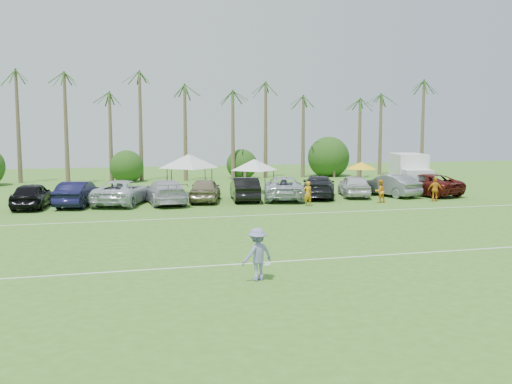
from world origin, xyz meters
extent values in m
plane|color=#3D7021|center=(0.00, 0.00, 0.00)|extent=(120.00, 120.00, 0.00)
cube|color=white|center=(0.00, 2.00, 0.01)|extent=(80.00, 0.10, 0.01)
cube|color=white|center=(0.00, 14.00, 0.01)|extent=(80.00, 0.10, 0.01)
cone|color=brown|center=(-17.00, 38.00, 4.50)|extent=(0.44, 0.44, 9.00)
cone|color=brown|center=(-12.00, 38.00, 5.00)|extent=(0.44, 0.44, 10.00)
cone|color=brown|center=(-8.00, 38.00, 5.50)|extent=(0.44, 0.44, 11.00)
cone|color=brown|center=(-4.00, 38.00, 4.00)|extent=(0.44, 0.44, 8.00)
cone|color=brown|center=(0.00, 38.00, 4.50)|extent=(0.44, 0.44, 9.00)
cone|color=brown|center=(4.00, 38.00, 5.00)|extent=(0.44, 0.44, 10.00)
cone|color=brown|center=(8.00, 38.00, 5.50)|extent=(0.44, 0.44, 11.00)
cone|color=brown|center=(13.00, 38.00, 4.00)|extent=(0.44, 0.44, 8.00)
cone|color=brown|center=(18.00, 38.00, 4.50)|extent=(0.44, 0.44, 9.00)
cone|color=brown|center=(23.00, 38.00, 5.00)|extent=(0.44, 0.44, 10.00)
cone|color=brown|center=(27.00, 38.00, 5.50)|extent=(0.44, 0.44, 11.00)
cylinder|color=brown|center=(-6.00, 39.00, 0.70)|extent=(0.30, 0.30, 1.40)
sphere|color=#1B4212|center=(-6.00, 39.00, 1.80)|extent=(4.00, 4.00, 4.00)
cylinder|color=brown|center=(6.00, 39.00, 0.70)|extent=(0.30, 0.30, 1.40)
sphere|color=#1B4212|center=(6.00, 39.00, 1.80)|extent=(4.00, 4.00, 4.00)
cylinder|color=brown|center=(16.00, 39.00, 0.70)|extent=(0.30, 0.30, 1.40)
sphere|color=#1B4212|center=(16.00, 39.00, 1.80)|extent=(4.00, 4.00, 4.00)
imported|color=orange|center=(5.43, 17.23, 0.86)|extent=(0.65, 0.45, 1.72)
imported|color=orange|center=(11.07, 17.57, 0.83)|extent=(0.88, 0.73, 1.65)
imported|color=orange|center=(15.30, 17.17, 0.87)|extent=(1.10, 0.75, 1.73)
cube|color=white|center=(17.13, 24.35, 1.96)|extent=(3.46, 4.88, 2.39)
cube|color=white|center=(16.33, 21.39, 1.01)|extent=(2.58, 2.24, 2.01)
cube|color=black|center=(16.14, 20.70, 0.72)|extent=(2.20, 0.85, 0.96)
cube|color=#E5590C|center=(18.29, 24.03, 1.53)|extent=(0.42, 1.48, 0.86)
cylinder|color=black|center=(15.45, 21.83, 0.43)|extent=(0.50, 0.91, 0.86)
cylinder|color=black|center=(17.30, 21.32, 0.43)|extent=(0.50, 0.91, 0.86)
cylinder|color=black|center=(16.51, 25.70, 0.43)|extent=(0.50, 0.91, 0.86)
cylinder|color=black|center=(18.35, 25.20, 0.43)|extent=(0.50, 0.91, 0.86)
cylinder|color=black|center=(-3.20, 23.70, 1.10)|extent=(0.06, 0.06, 2.21)
cylinder|color=black|center=(-0.08, 23.70, 1.10)|extent=(0.06, 0.06, 2.21)
cylinder|color=black|center=(-3.20, 26.82, 1.10)|extent=(0.06, 0.06, 2.21)
cylinder|color=black|center=(-0.08, 26.82, 1.10)|extent=(0.06, 0.06, 2.21)
pyramid|color=silver|center=(-1.64, 25.26, 3.31)|extent=(4.77, 4.77, 1.10)
cylinder|color=black|center=(2.62, 24.77, 0.93)|extent=(0.06, 0.06, 1.86)
cylinder|color=black|center=(5.21, 24.77, 0.93)|extent=(0.06, 0.06, 1.86)
cylinder|color=black|center=(2.62, 27.35, 0.93)|extent=(0.06, 0.06, 1.86)
cylinder|color=black|center=(5.21, 27.35, 0.93)|extent=(0.06, 0.06, 1.86)
pyramid|color=white|center=(3.91, 26.06, 2.79)|extent=(4.01, 4.01, 0.93)
cylinder|color=black|center=(11.46, 21.59, 1.21)|extent=(0.05, 0.05, 2.41)
cone|color=yellow|center=(11.46, 21.59, 2.41)|extent=(2.41, 2.41, 0.55)
imported|color=#7D7EB1|center=(-2.87, -0.49, 0.94)|extent=(1.38, 1.08, 1.88)
cylinder|color=white|center=(-2.55, -0.59, 0.58)|extent=(0.27, 0.27, 0.03)
imported|color=black|center=(-12.81, 20.93, 0.87)|extent=(2.66, 5.31, 1.74)
imported|color=black|center=(-9.86, 21.10, 0.87)|extent=(3.22, 5.57, 1.74)
imported|color=silver|center=(-6.92, 21.29, 0.87)|extent=(4.76, 6.84, 1.74)
imported|color=#B8B7C1|center=(-3.97, 20.79, 0.87)|extent=(2.89, 6.15, 1.74)
imported|color=gray|center=(-1.03, 21.29, 0.87)|extent=(3.26, 5.45, 1.74)
imported|color=black|center=(1.92, 21.21, 0.87)|extent=(2.51, 5.46, 1.74)
imported|color=#B3BAC3|center=(4.86, 20.99, 0.87)|extent=(4.44, 6.79, 1.74)
imported|color=black|center=(7.81, 21.36, 0.87)|extent=(4.53, 6.46, 1.74)
imported|color=silver|center=(10.75, 21.32, 0.87)|extent=(3.30, 5.45, 1.74)
imported|color=slate|center=(13.69, 20.97, 0.87)|extent=(3.09, 5.56, 1.74)
imported|color=#531410|center=(16.64, 20.82, 0.87)|extent=(4.62, 6.82, 1.74)
camera|label=1|loc=(-7.94, -19.56, 5.40)|focal=40.00mm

